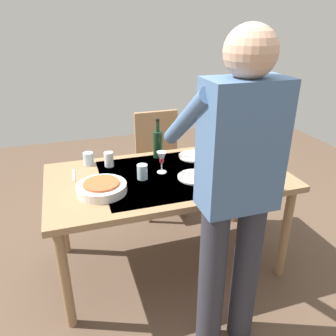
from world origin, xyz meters
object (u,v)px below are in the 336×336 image
(water_cup_near_right, at_px, (88,159))
(wine_glass_right, at_px, (230,136))
(serving_bowl_pasta, at_px, (102,188))
(dinner_plate_far, at_px, (195,177))
(chair_near, at_px, (159,156))
(wine_glass_left, at_px, (162,158))
(water_cup_near_left, at_px, (109,159))
(water_cup_far_left, at_px, (142,172))
(side_bowl_salad, at_px, (245,156))
(wine_bottle, at_px, (158,143))
(dining_table, at_px, (168,184))
(water_cup_far_right, at_px, (240,174))
(dinner_plate_near, at_px, (194,156))
(person_server, at_px, (235,188))

(water_cup_near_right, bearing_deg, wine_glass_right, 179.18)
(serving_bowl_pasta, height_order, dinner_plate_far, serving_bowl_pasta)
(chair_near, distance_m, wine_glass_left, 0.85)
(wine_glass_left, relative_size, water_cup_near_left, 1.46)
(water_cup_far_left, xyz_separation_m, side_bowl_salad, (-0.79, -0.06, -0.02))
(wine_bottle, distance_m, wine_glass_left, 0.28)
(dining_table, relative_size, dinner_plate_far, 6.93)
(wine_glass_left, xyz_separation_m, serving_bowl_pasta, (0.43, 0.16, -0.07))
(wine_bottle, xyz_separation_m, wine_glass_right, (-0.59, 0.00, -0.01))
(water_cup_near_right, bearing_deg, wine_glass_left, 147.94)
(chair_near, relative_size, water_cup_far_right, 10.10)
(water_cup_far_left, bearing_deg, dining_table, -178.35)
(chair_near, height_order, dinner_plate_near, chair_near)
(water_cup_far_right, relative_size, serving_bowl_pasta, 0.30)
(wine_glass_right, bearing_deg, side_bowl_salad, 90.08)
(water_cup_near_right, height_order, side_bowl_salad, water_cup_near_right)
(wine_glass_right, distance_m, water_cup_near_right, 1.10)
(water_cup_near_right, xyz_separation_m, water_cup_far_right, (-0.91, 0.55, -0.00))
(wine_glass_right, relative_size, water_cup_far_left, 1.53)
(wine_bottle, bearing_deg, wine_glass_left, 79.15)
(water_cup_near_left, height_order, water_cup_near_right, water_cup_near_left)
(person_server, distance_m, wine_glass_right, 1.14)
(wine_glass_right, bearing_deg, person_server, 63.63)
(dining_table, xyz_separation_m, water_cup_far_right, (-0.42, 0.22, 0.12))
(water_cup_near_right, bearing_deg, dining_table, 145.59)
(dining_table, distance_m, wine_glass_left, 0.19)
(wine_bottle, height_order, serving_bowl_pasta, wine_bottle)
(person_server, bearing_deg, wine_bottle, -84.98)
(chair_near, xyz_separation_m, water_cup_far_left, (0.35, 0.82, 0.25))
(wine_glass_left, relative_size, side_bowl_salad, 0.84)
(person_server, bearing_deg, serving_bowl_pasta, -45.76)
(person_server, distance_m, dinner_plate_near, 0.97)
(wine_bottle, bearing_deg, water_cup_near_left, 8.42)
(serving_bowl_pasta, bearing_deg, dinner_plate_far, -178.41)
(serving_bowl_pasta, bearing_deg, side_bowl_salad, -170.85)
(wine_glass_left, bearing_deg, dinner_plate_far, 142.24)
(dining_table, height_order, water_cup_near_right, water_cup_near_right)
(side_bowl_salad, bearing_deg, wine_bottle, -23.76)
(water_cup_far_right, distance_m, side_bowl_salad, 0.34)
(wine_glass_left, bearing_deg, side_bowl_salad, -178.93)
(person_server, bearing_deg, water_cup_near_right, -59.76)
(side_bowl_salad, distance_m, dinner_plate_near, 0.38)
(water_cup_near_left, relative_size, water_cup_far_left, 1.05)
(wine_bottle, relative_size, water_cup_near_right, 3.28)
(water_cup_near_left, bearing_deg, person_server, 115.90)
(wine_bottle, height_order, water_cup_near_right, wine_bottle)
(chair_near, distance_m, water_cup_far_right, 1.09)
(chair_near, relative_size, dinner_plate_far, 3.96)
(dining_table, height_order, water_cup_far_right, water_cup_far_right)
(chair_near, height_order, person_server, person_server)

